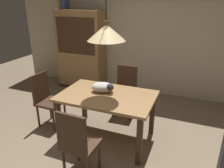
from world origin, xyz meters
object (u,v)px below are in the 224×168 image
Objects in this scene: cat_sleeping at (103,87)px; hutch_bookcase at (81,52)px; pendant_lamp at (106,32)px; book_blue_wide at (65,4)px; chair_left_side at (46,97)px; chair_far_back at (125,88)px; dining_table at (107,101)px; book_brown_thick at (63,4)px; chair_near_front at (77,142)px.

cat_sleeping is 2.17m from hutch_bookcase.
cat_sleeping is at bearing 139.04° from pendant_lamp.
cat_sleeping is at bearing -45.18° from book_blue_wide.
chair_far_back is (1.12, 0.88, 0.00)m from chair_left_side.
chair_far_back is at bearing -32.11° from hutch_bookcase.
hutch_bookcase reaches higher than dining_table.
pendant_lamp is at bearing 87.99° from dining_table.
dining_table is 0.89m from chair_far_back.
cat_sleeping is 1.68× the size of book_brown_thick.
book_brown_thick is (-1.86, 1.78, 0.30)m from pendant_lamp.
chair_near_front is 2.31× the size of cat_sleeping.
chair_near_front is at bearing -90.19° from dining_table.
pendant_lamp is at bearing -89.74° from chair_far_back.
chair_left_side and chair_near_front have the same top height.
book_brown_thick is (-1.76, 1.70, 1.13)m from cat_sleeping.
chair_left_side is 1.43m from chair_near_front.
book_brown_thick is at bearing 136.21° from pendant_lamp.
chair_left_side and chair_far_back have the same top height.
pendant_lamp is (0.00, 0.00, 1.01)m from dining_table.
chair_left_side is at bearing -80.06° from hutch_bookcase.
dining_table is at bearing -92.01° from pendant_lamp.
chair_left_side is 3.88× the size of book_blue_wide.
chair_near_front is at bearing -84.58° from cat_sleeping.
cat_sleeping is 0.85m from pendant_lamp.
dining_table is at bearing -44.97° from book_blue_wide.
chair_left_side is at bearing -142.08° from chair_far_back.
pendant_lamp reaches higher than chair_near_front.
pendant_lamp reaches higher than book_blue_wide.
hutch_bookcase is 7.71× the size of book_blue_wide.
dining_table is 1.51× the size of chair_near_front.
book_blue_wide is at bearing 110.20° from chair_left_side.
chair_left_side is 0.50× the size of hutch_bookcase.
dining_table is at bearing 89.81° from chair_near_front.
chair_left_side reaches higher than dining_table.
hutch_bookcase is (-1.44, 1.78, -0.77)m from pendant_lamp.
dining_table is 0.76× the size of hutch_bookcase.
chair_far_back is 2.31× the size of cat_sleeping.
chair_left_side is 3.88× the size of book_brown_thick.
book_brown_thick is (-1.86, 1.78, 1.31)m from dining_table.
cat_sleeping is at bearing 4.38° from chair_left_side.
chair_near_front is (1.13, -0.88, 0.00)m from chair_left_side.
chair_left_side reaches higher than cat_sleeping.
hutch_bookcase is 1.13m from book_blue_wide.
chair_near_front is at bearing -89.96° from chair_far_back.
book_blue_wide is at bearing 134.82° from cat_sleeping.
chair_far_back is 0.86m from cat_sleeping.
book_blue_wide is at bearing 123.79° from chair_near_front.
cat_sleeping is (-0.09, 0.96, 0.32)m from chair_near_front.
book_blue_wide is (-0.65, 1.78, 1.46)m from chair_left_side.
book_brown_thick is (-1.85, 2.66, 1.45)m from chair_near_front.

